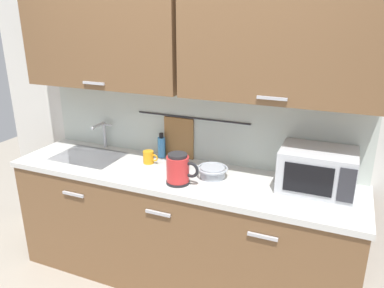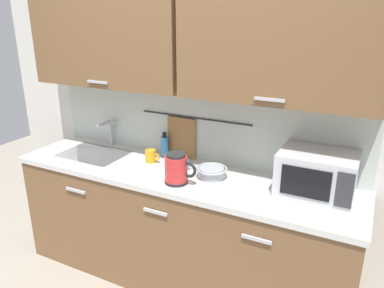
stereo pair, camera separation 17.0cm
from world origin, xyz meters
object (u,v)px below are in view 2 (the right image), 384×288
Objects in this scene: dish_soap_bottle at (165,146)px; mug_near_sink at (151,156)px; mixing_bowl at (212,172)px; mug_by_kettle at (181,162)px; microwave at (317,173)px; electric_kettle at (177,169)px.

dish_soap_bottle reaches higher than mug_near_sink.
mixing_bowl is 1.78× the size of mug_by_kettle.
mug_by_kettle reaches higher than mixing_bowl.
mixing_bowl is (0.53, -0.06, -0.00)m from mug_near_sink.
microwave is 2.35× the size of dish_soap_bottle.
mug_by_kettle is (-0.09, 0.22, -0.05)m from electric_kettle.
electric_kettle is 1.89× the size of mug_by_kettle.
mug_near_sink is 1.00× the size of mug_by_kettle.
mug_near_sink is at bearing 173.74° from mixing_bowl.
mug_near_sink is 0.53m from mixing_bowl.
mug_near_sink is (-0.35, 0.23, -0.05)m from electric_kettle.
mug_near_sink is at bearing -178.67° from microwave.
mug_near_sink is 0.56× the size of mixing_bowl.
dish_soap_bottle is at bearing 78.10° from mug_near_sink.
electric_kettle reaches higher than dish_soap_bottle.
electric_kettle reaches higher than mixing_bowl.
dish_soap_bottle reaches higher than mixing_bowl.
dish_soap_bottle is 1.63× the size of mug_by_kettle.
electric_kettle is (-0.84, -0.26, -0.03)m from microwave.
microwave is at bearing 7.31° from mixing_bowl.
electric_kettle reaches higher than mug_near_sink.
mug_by_kettle is at bearing -177.81° from microwave.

